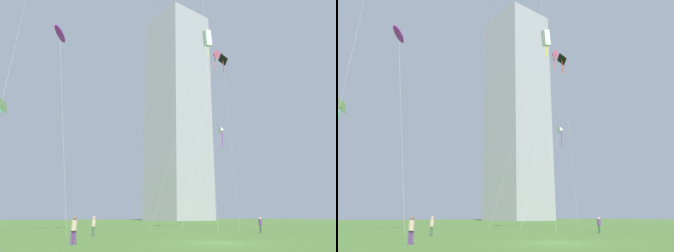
% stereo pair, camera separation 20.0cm
% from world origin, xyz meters
% --- Properties ---
extents(ground, '(280.00, 280.00, 0.00)m').
position_xyz_m(ground, '(0.00, 0.00, 0.00)').
color(ground, '#3D6028').
extents(person_standing_0, '(0.34, 0.34, 1.55)m').
position_xyz_m(person_standing_0, '(10.98, 8.40, 0.89)').
color(person_standing_0, '#3F593F').
rests_on(person_standing_0, ground).
extents(person_standing_1, '(0.37, 0.37, 1.66)m').
position_xyz_m(person_standing_1, '(-8.71, 3.00, 0.96)').
color(person_standing_1, '#593372').
rests_on(person_standing_1, ground).
extents(person_standing_2, '(0.37, 0.37, 1.64)m').
position_xyz_m(person_standing_2, '(-5.66, 10.65, 0.95)').
color(person_standing_2, '#3F593F').
rests_on(person_standing_2, ground).
extents(kite_flying_0, '(4.17, 3.46, 24.30)m').
position_xyz_m(kite_flying_0, '(13.43, 16.49, 23.46)').
color(kite_flying_0, silver).
rests_on(kite_flying_0, ground).
extents(kite_flying_1, '(3.89, 5.65, 14.05)m').
position_xyz_m(kite_flying_1, '(-14.55, 18.85, 12.92)').
color(kite_flying_1, silver).
rests_on(kite_flying_1, ground).
extents(kite_flying_2, '(5.85, 7.11, 25.84)m').
position_xyz_m(kite_flying_2, '(8.89, 13.70, 24.63)').
color(kite_flying_2, silver).
rests_on(kite_flying_2, ground).
extents(kite_flying_3, '(2.85, 6.38, 22.32)m').
position_xyz_m(kite_flying_3, '(-9.48, 16.49, 21.88)').
color(kite_flying_3, silver).
rests_on(kite_flying_3, ground).
extents(kite_flying_5, '(6.01, 2.46, 26.20)m').
position_xyz_m(kite_flying_5, '(13.20, 18.23, 25.42)').
color(kite_flying_5, silver).
rests_on(kite_flying_5, ground).
extents(kite_flying_6, '(8.44, 1.45, 16.76)m').
position_xyz_m(kite_flying_6, '(19.47, 25.94, 16.06)').
color(kite_flying_6, silver).
rests_on(kite_flying_6, ground).
extents(distant_highrise_1, '(23.38, 24.77, 87.05)m').
position_xyz_m(distant_highrise_1, '(46.86, 94.22, 43.52)').
color(distant_highrise_1, '#939399').
rests_on(distant_highrise_1, ground).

